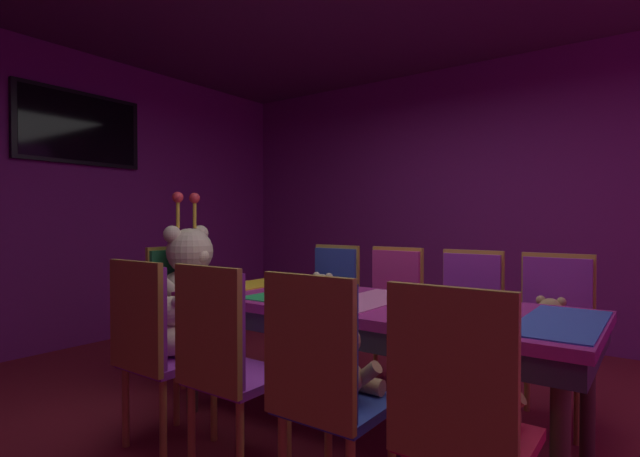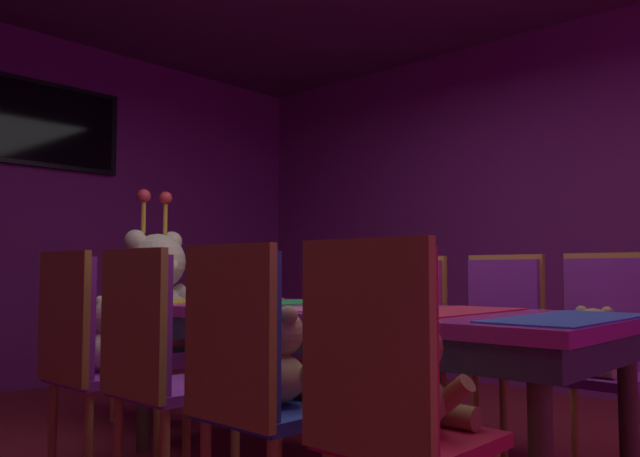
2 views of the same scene
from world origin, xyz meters
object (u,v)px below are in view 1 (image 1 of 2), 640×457
teddy_right_0 (550,326)px  throne_chair (176,297)px  chair_right_0 (555,319)px  teddy_right_3 (321,297)px  teddy_left_3 (174,330)px  chair_left_0 (458,406)px  chair_right_2 (393,300)px  chair_right_1 (469,309)px  chair_right_3 (332,294)px  chair_left_1 (320,374)px  teddy_left_0 (473,392)px  king_teddy_bear (191,278)px  wall_tv (80,128)px  banquet_table (368,316)px  teddy_left_1 (341,364)px  chair_left_2 (220,350)px

teddy_right_0 → throne_chair: size_ratio=0.31×
chair_right_0 → teddy_right_3: 1.63m
teddy_right_0 → teddy_left_3: bearing=-49.3°
chair_left_0 → chair_right_2: size_ratio=1.00×
chair_right_1 → chair_right_3: same height
chair_right_2 → throne_chair: size_ratio=1.00×
chair_left_1 → teddy_right_3: size_ratio=2.89×
teddy_left_0 → chair_left_1: chair_left_1 is taller
king_teddy_bear → wall_tv: size_ratio=0.80×
teddy_left_0 → king_teddy_bear: 2.42m
teddy_left_0 → wall_tv: 4.23m
throne_chair → wall_tv: wall_tv is taller
chair_right_2 → chair_left_0: bearing=33.2°
chair_right_1 → wall_tv: bearing=-76.2°
king_teddy_bear → wall_tv: 2.05m
teddy_right_3 → wall_tv: wall_tv is taller
chair_right_3 → chair_right_0: bearing=89.6°
chair_right_0 → chair_right_3: same height
banquet_table → king_teddy_bear: 1.52m
banquet_table → chair_right_1: 0.88m
banquet_table → teddy_left_1: (-0.67, -0.27, -0.06)m
chair_right_2 → teddy_right_3: (-0.17, 0.53, -0.00)m
teddy_left_0 → teddy_left_3: teddy_left_3 is taller
teddy_left_0 → banquet_table: bearing=50.2°
chair_left_2 → throne_chair: size_ratio=1.00×
chair_right_3 → wall_tv: 2.84m
teddy_left_3 → king_teddy_bear: bearing=46.1°
chair_right_0 → throne_chair: bearing=-71.9°
teddy_left_3 → chair_right_2: size_ratio=0.36×
chair_left_1 → chair_right_2: same height
teddy_left_0 → chair_right_0: bearing=-0.1°
chair_left_1 → chair_right_1: (1.66, -0.02, 0.00)m
teddy_right_0 → chair_right_2: size_ratio=0.31×
chair_left_2 → king_teddy_bear: bearing=56.2°
teddy_left_3 → teddy_right_0: teddy_left_3 is taller
teddy_left_1 → king_teddy_bear: bearing=69.3°
king_teddy_bear → chair_right_2: bearing=34.8°
chair_left_0 → chair_right_1: size_ratio=1.00×
chair_left_0 → teddy_left_3: bearing=85.8°
teddy_right_3 → teddy_right_0: bearing=89.7°
teddy_left_0 → teddy_right_3: bearing=50.2°
teddy_right_0 → chair_left_0: bearing=-0.1°
teddy_left_1 → teddy_right_0: size_ratio=1.13×
chair_right_3 → wall_tv: (-0.82, 2.29, 1.45)m
throne_chair → king_teddy_bear: bearing=-0.0°
teddy_left_1 → chair_left_2: (-0.14, 0.56, -0.00)m
teddy_right_0 → teddy_left_0: bearing=-0.1°
chair_left_0 → teddy_left_3: (0.12, 1.59, 0.00)m
teddy_left_3 → throne_chair: size_ratio=0.36×
banquet_table → throne_chair: 1.69m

